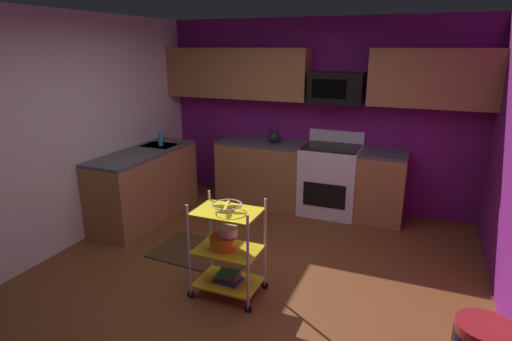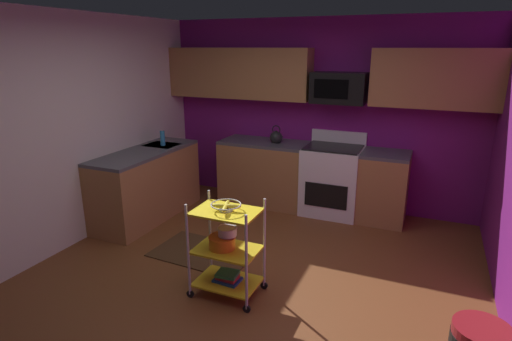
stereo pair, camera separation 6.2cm
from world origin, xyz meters
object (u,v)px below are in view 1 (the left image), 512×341
oven_range (330,179)px  dish_soap_bottle (160,139)px  microwave (337,88)px  mixing_bowl_large (223,242)px  mixing_bowl_small (228,231)px  kettle (274,137)px  book_stack (228,277)px  rolling_cart (228,249)px  fruit_bowl (227,206)px

oven_range → dish_soap_bottle: dish_soap_bottle is taller
microwave → mixing_bowl_large: size_ratio=2.78×
mixing_bowl_small → kettle: size_ratio=0.69×
mixing_bowl_large → kettle: 2.41m
oven_range → book_stack: (-0.41, -2.34, -0.31)m
kettle → microwave: bearing=7.5°
kettle → dish_soap_bottle: 1.57m
rolling_cart → mixing_bowl_small: (-0.01, 0.04, 0.16)m
book_stack → kettle: bearing=100.0°
rolling_cart → mixing_bowl_large: (-0.05, 0.00, 0.07)m
kettle → dish_soap_bottle: (-1.36, -0.78, 0.02)m
fruit_bowl → book_stack: (-0.00, -0.00, -0.71)m
mixing_bowl_large → dish_soap_bottle: size_ratio=1.26×
mixing_bowl_large → mixing_bowl_small: 0.11m
oven_range → book_stack: size_ratio=4.43×
microwave → kettle: microwave is taller
mixing_bowl_large → dish_soap_bottle: (-1.72, 1.55, 0.50)m
oven_range → fruit_bowl: 2.41m
microwave → fruit_bowl: microwave is taller
book_stack → mixing_bowl_small: bearing=105.9°
fruit_bowl → mixing_bowl_large: 0.36m
microwave → fruit_bowl: 2.61m
microwave → fruit_bowl: size_ratio=2.57×
book_stack → mixing_bowl_large: bearing=180.0°
mixing_bowl_large → mixing_bowl_small: size_ratio=1.38×
rolling_cart → mixing_bowl_small: 0.17m
microwave → rolling_cart: microwave is taller
mixing_bowl_small → kettle: 2.36m
microwave → rolling_cart: (-0.41, -2.44, -1.25)m
mixing_bowl_large → rolling_cart: bearing=0.0°
oven_range → mixing_bowl_small: size_ratio=6.04×
microwave → mixing_bowl_small: (-0.42, -2.40, -1.08)m
mixing_bowl_small → mixing_bowl_large: bearing=-135.4°
mixing_bowl_small → dish_soap_bottle: 2.36m
microwave → oven_range: bearing=-89.7°
fruit_bowl → book_stack: fruit_bowl is taller
microwave → mixing_bowl_small: microwave is taller
oven_range → book_stack: oven_range is taller
oven_range → mixing_bowl_small: oven_range is taller
fruit_bowl → kettle: size_ratio=1.03×
mixing_bowl_small → book_stack: size_ratio=0.73×
microwave → dish_soap_bottle: microwave is taller
oven_range → microwave: (-0.00, 0.10, 1.22)m
mixing_bowl_small → microwave: bearing=80.1°
mixing_bowl_small → dish_soap_bottle: dish_soap_bottle is taller
oven_range → microwave: bearing=90.3°
book_stack → dish_soap_bottle: 2.50m
rolling_cart → dish_soap_bottle: 2.42m
oven_range → rolling_cart: bearing=-100.0°
fruit_bowl → mixing_bowl_small: fruit_bowl is taller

